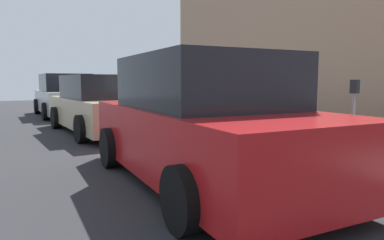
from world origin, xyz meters
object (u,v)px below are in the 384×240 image
suitcase_silver_0 (283,129)px  suitcase_red_4 (229,124)px  parked_car_beige_1 (100,106)px  parked_car_silver_2 (65,96)px  suitcase_black_10 (172,111)px  parking_meter (354,107)px  parked_car_red_0 (204,124)px  suitcase_maroon_6 (210,115)px  suitcase_navy_2 (255,126)px  suitcase_navy_9 (182,111)px  bollard_post (147,107)px  suitcase_black_3 (245,124)px  suitcase_teal_5 (221,120)px  suitcase_olive_8 (188,112)px  suitcase_olive_1 (270,130)px  suitcase_silver_7 (200,117)px  fire_hydrant (161,107)px

suitcase_silver_0 → suitcase_red_4: suitcase_silver_0 is taller
suitcase_red_4 → parked_car_beige_1: size_ratio=0.12×
parked_car_beige_1 → parked_car_silver_2: bearing=-0.0°
parked_car_silver_2 → suitcase_silver_0: bearing=-167.4°
suitcase_black_10 → parking_meter: 6.05m
suitcase_red_4 → parked_car_red_0: 3.41m
suitcase_maroon_6 → parked_car_silver_2: bearing=17.9°
suitcase_navy_2 → parked_car_beige_1: bearing=31.0°
suitcase_navy_9 → bollard_post: bearing=3.7°
suitcase_navy_2 → suitcase_black_3: suitcase_black_3 is taller
suitcase_teal_5 → suitcase_olive_8: 1.50m
bollard_post → suitcase_olive_1: bearing=-178.6°
suitcase_navy_2 → suitcase_silver_7: (2.39, -0.05, -0.00)m
suitcase_olive_8 → fire_hydrant: bearing=-2.0°
suitcase_silver_7 → suitcase_navy_9: suitcase_navy_9 is taller
suitcase_red_4 → suitcase_silver_7: bearing=-3.6°
fire_hydrant → suitcase_black_3: bearing=-179.7°
suitcase_olive_1 → suitcase_silver_7: 2.81m
bollard_post → suitcase_black_3: bearing=-178.1°
parked_car_red_0 → suitcase_maroon_6: bearing=-33.4°
parked_car_silver_2 → suitcase_navy_9: bearing=-158.1°
bollard_post → suitcase_navy_9: bearing=-176.3°
suitcase_black_3 → parked_car_red_0: parked_car_red_0 is taller
suitcase_olive_8 → parked_car_red_0: (-4.53, 2.23, 0.28)m
suitcase_silver_0 → suitcase_silver_7: size_ratio=1.15×
suitcase_silver_0 → fire_hydrant: (5.76, -0.07, 0.04)m
suitcase_silver_7 → suitcase_teal_5: bearing=-178.6°
suitcase_silver_0 → suitcase_black_10: (4.77, -0.01, -0.01)m
suitcase_red_4 → suitcase_teal_5: suitcase_teal_5 is taller
suitcase_navy_2 → parked_car_silver_2: 9.39m
suitcase_silver_0 → suitcase_maroon_6: suitcase_maroon_6 is taller
suitcase_olive_1 → suitcase_teal_5: bearing=-1.2°
suitcase_silver_0 → parking_meter: parking_meter is taller
suitcase_red_4 → suitcase_olive_8: bearing=-0.2°
suitcase_red_4 → parking_meter: (-2.99, -0.33, 0.57)m
suitcase_navy_2 → suitcase_black_10: bearing=0.4°
suitcase_olive_1 → suitcase_silver_7: size_ratio=1.30×
suitcase_maroon_6 → parking_meter: bearing=-176.9°
suitcase_silver_0 → suitcase_navy_9: bearing=-0.9°
suitcase_silver_7 → parking_meter: parking_meter is taller
suitcase_teal_5 → suitcase_silver_7: 1.00m
suitcase_olive_1 → parked_car_silver_2: 9.81m
parked_car_red_0 → parked_car_silver_2: size_ratio=0.99×
fire_hydrant → parked_car_silver_2: (4.19, 2.30, 0.26)m
suitcase_olive_1 → bollard_post: 6.14m
bollard_post → parked_car_red_0: parked_car_red_0 is taller
suitcase_maroon_6 → suitcase_red_4: bearing=173.5°
parked_car_beige_1 → suitcase_maroon_6: bearing=-129.0°
suitcase_maroon_6 → parked_car_silver_2: 7.59m
parked_car_beige_1 → suitcase_black_10: bearing=-86.3°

